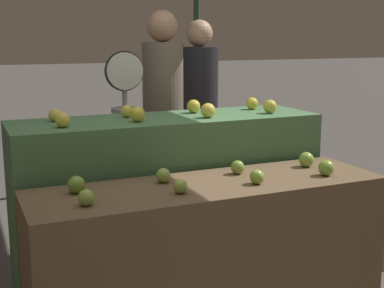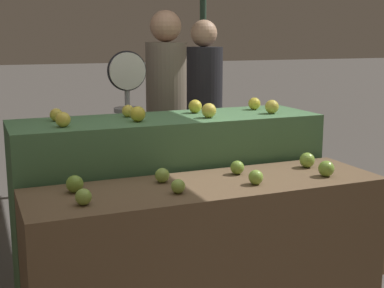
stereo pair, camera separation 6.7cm
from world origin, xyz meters
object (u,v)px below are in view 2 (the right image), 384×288
(produce_scale, at_px, (128,111))
(person_customer_left, at_px, (204,104))
(person_vendor_at_scale, at_px, (166,108))
(wooden_crate_side, at_px, (376,228))

(produce_scale, xyz_separation_m, person_customer_left, (0.86, 0.66, -0.07))
(person_vendor_at_scale, height_order, wooden_crate_side, person_vendor_at_scale)
(wooden_crate_side, bearing_deg, person_customer_left, 119.39)
(wooden_crate_side, bearing_deg, person_vendor_at_scale, 143.11)
(wooden_crate_side, bearing_deg, produce_scale, 156.81)
(person_customer_left, bearing_deg, person_vendor_at_scale, 30.17)
(person_vendor_at_scale, bearing_deg, produce_scale, 53.79)
(person_vendor_at_scale, relative_size, wooden_crate_side, 3.76)
(person_vendor_at_scale, distance_m, person_customer_left, 0.65)
(person_vendor_at_scale, xyz_separation_m, person_customer_left, (0.49, 0.42, -0.04))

